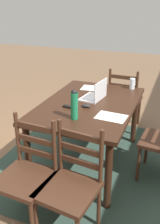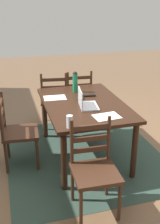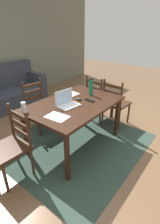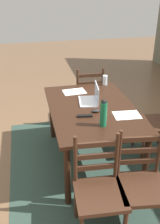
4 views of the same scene
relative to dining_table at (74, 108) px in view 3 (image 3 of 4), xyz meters
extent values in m
plane|color=brown|center=(0.00, 0.00, -0.68)|extent=(14.00, 14.00, 0.00)
cube|color=#2D4238|center=(0.00, 0.00, -0.67)|extent=(2.25, 2.08, 0.01)
cube|color=black|center=(0.00, 0.00, 0.07)|extent=(1.49, 1.00, 0.04)
cylinder|color=black|center=(-0.67, -0.42, -0.31)|extent=(0.07, 0.07, 0.73)
cylinder|color=black|center=(0.67, -0.42, -0.31)|extent=(0.07, 0.07, 0.73)
cylinder|color=black|center=(-0.67, 0.42, -0.31)|extent=(0.07, 0.07, 0.73)
cylinder|color=black|center=(0.67, 0.42, -0.31)|extent=(0.07, 0.07, 0.73)
cube|color=#3D2316|center=(1.08, -0.20, -0.23)|extent=(0.47, 0.47, 0.04)
cylinder|color=#3D2316|center=(1.28, -0.02, -0.46)|extent=(0.04, 0.04, 0.43)
cylinder|color=#3D2316|center=(1.25, -0.40, -0.46)|extent=(0.04, 0.04, 0.43)
cylinder|color=#3D2316|center=(0.90, 0.00, -0.46)|extent=(0.04, 0.04, 0.43)
cylinder|color=#3D2316|center=(0.87, -0.38, -0.46)|extent=(0.04, 0.04, 0.43)
cylinder|color=#3D2316|center=(0.89, 0.00, 0.02)|extent=(0.04, 0.04, 0.50)
cylinder|color=#3D2316|center=(0.86, -0.38, 0.02)|extent=(0.04, 0.04, 0.50)
cube|color=#3D2316|center=(0.88, -0.19, -0.08)|extent=(0.05, 0.36, 0.05)
cube|color=#3D2316|center=(0.88, -0.19, 0.05)|extent=(0.05, 0.36, 0.05)
cube|color=#3D2316|center=(0.88, -0.19, 0.17)|extent=(0.05, 0.36, 0.05)
cube|color=#3D2316|center=(1.08, 0.20, -0.23)|extent=(0.49, 0.49, 0.04)
cylinder|color=#3D2316|center=(1.29, 0.36, -0.46)|extent=(0.04, 0.04, 0.43)
cylinder|color=#3D2316|center=(1.24, -0.01, -0.46)|extent=(0.04, 0.04, 0.43)
cylinder|color=#3D2316|center=(0.91, 0.41, -0.46)|extent=(0.04, 0.04, 0.43)
cylinder|color=#3D2316|center=(0.86, 0.04, -0.46)|extent=(0.04, 0.04, 0.43)
cylinder|color=#3D2316|center=(0.90, 0.41, 0.02)|extent=(0.04, 0.04, 0.50)
cylinder|color=#3D2316|center=(0.85, 0.04, 0.02)|extent=(0.04, 0.04, 0.50)
cube|color=#3D2316|center=(0.88, 0.23, -0.08)|extent=(0.07, 0.36, 0.05)
cube|color=#3D2316|center=(0.88, 0.23, 0.05)|extent=(0.07, 0.36, 0.05)
cube|color=#3D2316|center=(0.88, 0.23, 0.17)|extent=(0.07, 0.36, 0.05)
cube|color=#3D2316|center=(-1.08, 0.20, -0.23)|extent=(0.46, 0.46, 0.04)
cylinder|color=#3D2316|center=(-1.27, 0.02, -0.46)|extent=(0.04, 0.04, 0.43)
cylinder|color=#3D2316|center=(-0.89, 0.00, -0.46)|extent=(0.04, 0.04, 0.43)
cylinder|color=#3D2316|center=(-0.88, 0.38, -0.46)|extent=(0.04, 0.04, 0.43)
cylinder|color=#3D2316|center=(-0.88, 0.00, 0.02)|extent=(0.04, 0.04, 0.50)
cylinder|color=#3D2316|center=(-0.87, 0.38, 0.02)|extent=(0.04, 0.04, 0.50)
cube|color=#3D2316|center=(-0.88, 0.19, -0.08)|extent=(0.04, 0.36, 0.05)
cube|color=#3D2316|center=(-0.88, 0.19, 0.05)|extent=(0.04, 0.36, 0.05)
cube|color=#3D2316|center=(-0.88, 0.19, 0.17)|extent=(0.04, 0.36, 0.05)
cube|color=#3D2316|center=(0.00, 0.83, -0.23)|extent=(0.48, 0.48, 0.04)
cylinder|color=#3D2316|center=(0.17, 0.63, -0.46)|extent=(0.04, 0.04, 0.43)
cylinder|color=#3D2316|center=(-0.21, 0.66, -0.46)|extent=(0.04, 0.04, 0.43)
cylinder|color=#3D2316|center=(0.21, 1.01, -0.46)|extent=(0.04, 0.04, 0.43)
cylinder|color=#3D2316|center=(-0.17, 1.04, -0.46)|extent=(0.04, 0.04, 0.43)
cylinder|color=#3D2316|center=(0.21, 1.02, 0.02)|extent=(0.04, 0.04, 0.50)
cylinder|color=#3D2316|center=(-0.17, 1.05, 0.02)|extent=(0.04, 0.04, 0.50)
cube|color=#3D2316|center=(0.02, 1.03, -0.08)|extent=(0.36, 0.05, 0.05)
cube|color=#3D2316|center=(0.02, 1.03, 0.05)|extent=(0.36, 0.05, 0.05)
cube|color=#3D2316|center=(0.02, 1.03, 0.17)|extent=(0.36, 0.05, 0.05)
cube|color=#2D333D|center=(0.24, 2.29, -0.48)|extent=(1.80, 0.80, 0.40)
cube|color=#2D333D|center=(1.06, 2.29, -0.13)|extent=(0.16, 0.80, 0.30)
cube|color=silver|center=(-0.15, -0.02, 0.10)|extent=(0.35, 0.26, 0.02)
cube|color=silver|center=(-0.14, 0.09, 0.22)|extent=(0.32, 0.05, 0.21)
cube|color=#A5CCEA|center=(-0.14, 0.08, 0.22)|extent=(0.29, 0.04, 0.19)
cylinder|color=#197247|center=(0.44, 0.00, 0.23)|extent=(0.07, 0.07, 0.27)
sphere|color=black|center=(0.44, 0.00, 0.36)|extent=(0.06, 0.06, 0.06)
cylinder|color=silver|center=(-0.67, 0.35, 0.16)|extent=(0.07, 0.07, 0.14)
ellipsoid|color=black|center=(0.13, 0.01, 0.11)|extent=(0.06, 0.10, 0.03)
cube|color=black|center=(0.21, -0.14, 0.10)|extent=(0.06, 0.17, 0.02)
cube|color=white|center=(0.27, 0.33, 0.10)|extent=(0.23, 0.31, 0.00)
cube|color=white|center=(-0.50, -0.12, 0.10)|extent=(0.23, 0.31, 0.00)
camera|label=1|loc=(2.58, 0.88, 1.19)|focal=41.94mm
camera|label=2|loc=(-3.19, 0.95, 1.36)|focal=44.22mm
camera|label=3|loc=(-1.94, -1.62, 1.17)|focal=28.45mm
camera|label=4|loc=(2.76, -0.74, 1.51)|focal=43.06mm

